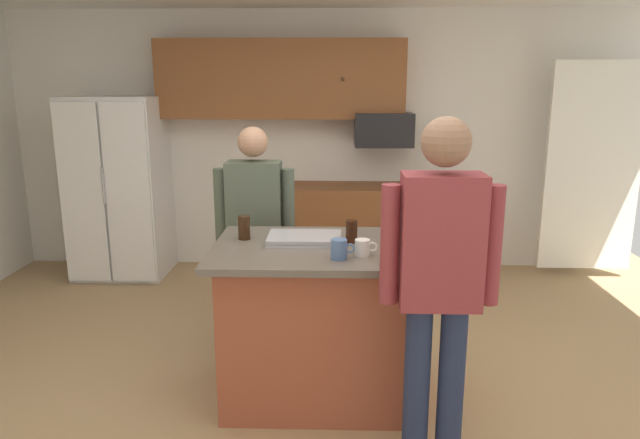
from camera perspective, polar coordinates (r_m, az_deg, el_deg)
floor at (r=3.69m, az=-0.96°, el=-17.53°), size 7.04×7.04×0.00m
back_wall at (r=6.00m, az=0.26°, el=7.70°), size 6.40×0.10×2.60m
french_door_window_panel at (r=6.13m, az=25.33°, el=4.65°), size 0.90×0.06×2.00m
cabinet_run_upper at (r=5.79m, az=-3.86°, el=13.66°), size 2.40×0.38×0.75m
cabinet_run_lower at (r=5.84m, az=6.06°, el=-1.00°), size 1.80×0.63×0.90m
refrigerator at (r=6.04m, az=-19.22°, el=2.99°), size 0.87×0.76×1.77m
microwave_over_range at (r=5.70m, az=6.30°, el=8.83°), size 0.56×0.40×0.32m
kitchen_island at (r=3.55m, az=-0.15°, el=-9.99°), size 1.24×0.92×0.96m
person_guest_right at (r=2.81m, az=11.73°, el=-5.15°), size 0.57×0.23×1.75m
person_guest_by_door at (r=4.12m, az=-6.45°, el=-0.40°), size 0.57×0.22×1.60m
mug_ceramic_white at (r=3.19m, az=4.26°, el=-2.79°), size 0.13×0.08×0.09m
mug_blue_stoneware at (r=3.13m, az=1.93°, el=-2.95°), size 0.13×0.09×0.11m
glass_stout_tall at (r=3.55m, az=-7.51°, el=-0.79°), size 0.07×0.07×0.15m
glass_short_whisky at (r=3.44m, az=3.14°, el=-1.20°), size 0.07×0.07×0.14m
glass_dark_ale at (r=3.17m, az=8.00°, el=-2.59°), size 0.06×0.06×0.14m
tumbler_amber at (r=3.60m, az=7.42°, el=-0.73°), size 0.06×0.06×0.12m
serving_tray at (r=3.47m, az=-1.52°, el=-1.88°), size 0.44×0.30×0.04m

